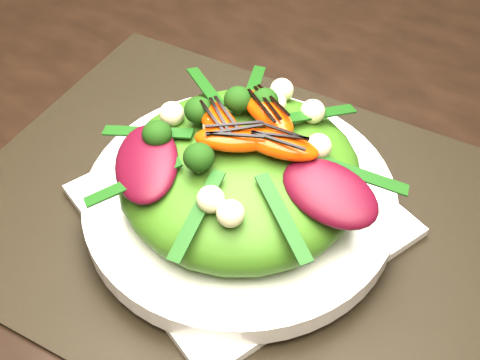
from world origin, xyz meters
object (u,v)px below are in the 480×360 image
Objects in this scene: orange_segment at (262,118)px; salad_bowl at (240,199)px; dining_table at (214,113)px; plate_base at (240,210)px; placemat at (240,215)px; lettuce_mound at (240,174)px.

salad_bowl is at bearing -90.72° from orange_segment.
plate_base is (0.12, -0.11, 0.03)m from dining_table.
placemat is at bearing -90.72° from orange_segment.
dining_table is 0.19m from orange_segment.
lettuce_mound is (0.00, 0.00, 0.05)m from plate_base.
lettuce_mound is 3.26× the size of orange_segment.
lettuce_mound is at bearing 90.00° from plate_base.
salad_bowl is at bearing -90.00° from lettuce_mound.
placemat is 2.41× the size of lettuce_mound.
dining_table is 5.85× the size of salad_bowl.
placemat is 0.02m from salad_bowl.
dining_table reaches higher than salad_bowl.
dining_table is 7.76× the size of lettuce_mound.
orange_segment is (0.00, 0.03, 0.04)m from lettuce_mound.
salad_bowl is at bearing -63.43° from placemat.
dining_table is at bearing 137.03° from salad_bowl.
orange_segment is at bearing -34.69° from dining_table.
plate_base is at bearing -90.72° from orange_segment.
salad_bowl is at bearing 0.00° from plate_base.
dining_table is 0.17m from salad_bowl.
placemat is (0.12, -0.11, 0.02)m from dining_table.
salad_bowl is (0.00, 0.00, 0.01)m from plate_base.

